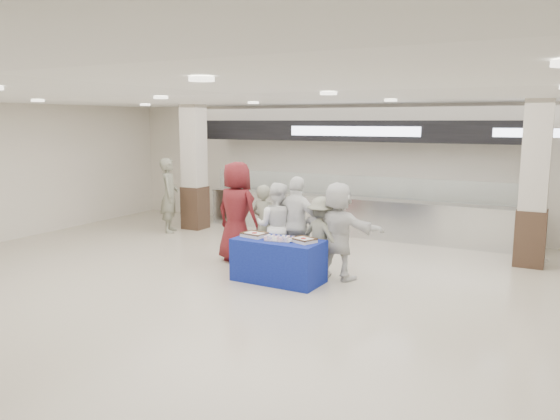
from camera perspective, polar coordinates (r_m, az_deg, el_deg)
The scene contains 15 objects.
ground at distance 8.96m, azimuth -4.18°, elevation -8.87°, with size 14.00×14.00×0.00m, color beige.
serving_line at distance 13.49m, azimuth 8.01°, elevation 2.26°, with size 8.70×0.85×2.80m.
column_left at distance 14.30m, azimuth -8.95°, elevation 4.14°, with size 0.55×0.55×3.20m.
column_right at distance 11.49m, azimuth 25.01°, elevation 2.13°, with size 0.55×0.55×3.20m.
display_table at distance 9.58m, azimuth -0.17°, elevation -5.30°, with size 1.55×0.78×0.75m, color navy.
sheet_cake_left at distance 9.73m, azimuth -2.68°, elevation -2.55°, with size 0.45×0.38×0.09m.
sheet_cake_right at distance 9.30m, azimuth 2.46°, elevation -3.11°, with size 0.48×0.43×0.09m.
cupcake_tray at distance 9.42m, azimuth -0.06°, elevation -2.98°, with size 0.50×0.41×0.07m.
civilian_maroon at distance 10.86m, azimuth -4.51°, elevation -0.20°, with size 0.98×0.64×2.00m, color maroon.
soldier_a at distance 10.68m, azimuth -1.65°, elevation -1.52°, with size 0.57×0.38×1.57m, color slate.
chef_tall at distance 10.27m, azimuth -0.36°, elevation -1.72°, with size 0.80×0.63×1.66m, color white.
chef_short at distance 10.12m, azimuth 1.80°, elevation -1.50°, with size 1.05×0.44×1.79m, color white.
soldier_b at distance 9.83m, azimuth 4.42°, elevation -2.83°, with size 0.94×0.54×1.46m, color slate.
civilian_white at distance 9.69m, azimuth 6.08°, elevation -2.18°, with size 1.62×0.51×1.74m, color white.
soldier_bg at distance 14.01m, azimuth -11.48°, elevation 1.52°, with size 0.68×0.45×1.87m, color slate.
Camera 1 is at (4.54, -7.20, 2.79)m, focal length 35.00 mm.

